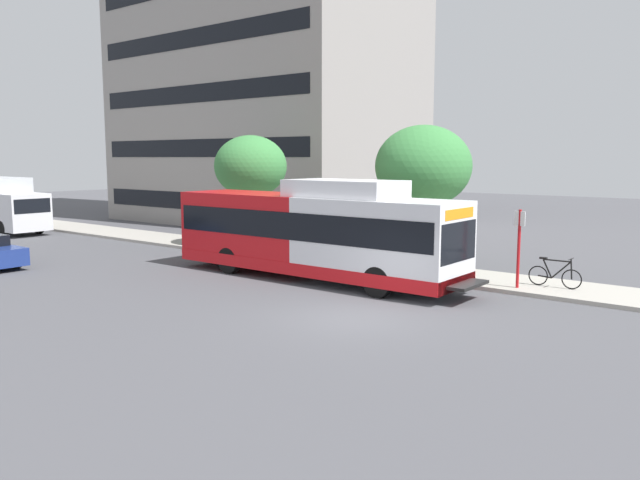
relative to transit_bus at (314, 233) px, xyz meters
name	(u,v)px	position (x,y,z in m)	size (l,w,h in m)	color
ground_plane	(172,282)	(-3.62, 3.60, -1.70)	(120.00, 120.00, 0.00)	#4C4C51
sidewalk_curb	(335,261)	(3.38, 1.60, -1.63)	(3.00, 56.00, 0.14)	#A8A399
transit_bus	(314,233)	(0.00, 0.00, 0.00)	(2.58, 12.25, 3.65)	white
bus_stop_sign_pole	(519,243)	(2.44, -6.68, -0.05)	(0.10, 0.36, 2.60)	red
bicycle_parked	(555,275)	(3.30, -7.62, -1.14)	(0.52, 1.76, 1.02)	black
street_tree_near_stop	(423,166)	(4.52, -1.92, 2.36)	(3.81, 3.81, 5.56)	#4C3823
street_tree_mid_block	(251,167)	(4.08, 7.19, 2.28)	(3.48, 3.48, 5.34)	#4C3823
box_truck_background	(1,203)	(-0.27, 23.49, 0.04)	(2.32, 7.01, 3.25)	silver
lattice_comm_tower	(156,116)	(17.34, 31.82, 6.29)	(1.10, 1.10, 24.42)	#B7B7BC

